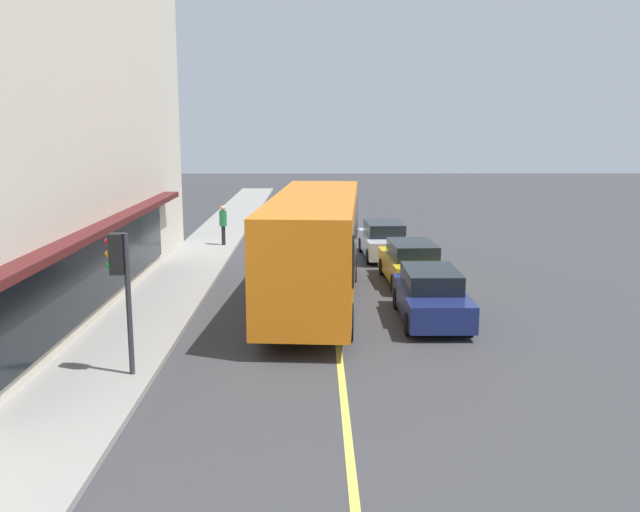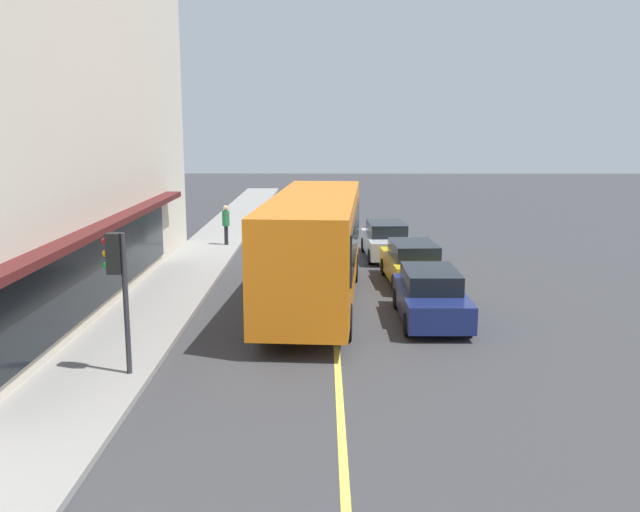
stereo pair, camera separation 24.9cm
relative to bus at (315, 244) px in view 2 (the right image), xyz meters
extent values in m
plane|color=#38383A|center=(-1.24, -0.61, -1.99)|extent=(120.00, 120.00, 0.00)
cube|color=gray|center=(-1.24, 4.95, -1.91)|extent=(80.00, 2.65, 0.15)
cube|color=#D8D14C|center=(-1.24, -0.61, -1.98)|extent=(36.00, 0.16, 0.01)
cube|color=#4C1919|center=(-1.60, 6.02, 0.81)|extent=(18.11, 0.70, 0.20)
cube|color=black|center=(-1.60, 6.24, -0.49)|extent=(15.53, 0.08, 2.00)
cube|color=orange|center=(-0.04, 0.00, 0.01)|extent=(11.15, 3.27, 3.00)
cube|color=black|center=(5.40, -0.38, 0.37)|extent=(0.27, 2.10, 1.80)
cube|color=black|center=(-0.25, 1.29, 0.37)|extent=(8.78, 0.68, 1.32)
cube|color=black|center=(-0.43, -1.24, 0.37)|extent=(8.78, 0.68, 1.32)
cube|color=#0CF259|center=(5.47, -0.39, 1.26)|extent=(0.21, 1.90, 0.36)
cube|color=#2D2D33|center=(5.50, -0.39, -1.24)|extent=(0.33, 2.41, 0.40)
cylinder|color=black|center=(3.55, 0.88, -1.49)|extent=(1.02, 0.37, 1.00)
cylinder|color=black|center=(3.39, -1.37, -1.49)|extent=(1.02, 0.37, 1.00)
cylinder|color=black|center=(-3.47, 1.38, -1.49)|extent=(1.02, 0.37, 1.00)
cylinder|color=black|center=(-3.63, -0.87, -1.49)|extent=(1.02, 0.37, 1.00)
cylinder|color=#2D2D33|center=(-6.55, 4.11, -0.24)|extent=(0.12, 0.12, 3.20)
cube|color=black|center=(-6.55, 4.31, 0.91)|extent=(0.30, 0.30, 0.90)
sphere|color=red|center=(-6.55, 4.48, 1.18)|extent=(0.18, 0.18, 0.18)
sphere|color=orange|center=(-6.55, 4.48, 0.91)|extent=(0.18, 0.18, 0.18)
sphere|color=green|center=(-6.55, 4.48, 0.64)|extent=(0.18, 0.18, 0.18)
cube|color=navy|center=(-1.83, -3.39, -1.39)|extent=(4.30, 1.80, 0.75)
cube|color=black|center=(-1.68, -3.39, -0.74)|extent=(2.41, 1.51, 0.55)
cylinder|color=black|center=(-3.25, -4.21, -1.67)|extent=(0.64, 0.22, 0.64)
cylinder|color=black|center=(-3.25, -2.57, -1.67)|extent=(0.64, 0.22, 0.64)
cylinder|color=black|center=(-0.41, -4.21, -1.67)|extent=(0.64, 0.22, 0.64)
cylinder|color=black|center=(-0.41, -2.57, -1.67)|extent=(0.64, 0.22, 0.64)
cube|color=yellow|center=(3.10, -3.48, -1.39)|extent=(4.39, 2.02, 0.75)
cube|color=black|center=(2.95, -3.48, -0.74)|extent=(2.48, 1.63, 0.55)
cylinder|color=black|center=(4.48, -2.58, -1.67)|extent=(0.65, 0.25, 0.64)
cylinder|color=black|center=(4.56, -4.22, -1.67)|extent=(0.65, 0.25, 0.64)
cylinder|color=black|center=(1.64, -2.73, -1.67)|extent=(0.65, 0.25, 0.64)
cylinder|color=black|center=(1.73, -4.37, -1.67)|extent=(0.65, 0.25, 0.64)
cube|color=#B7BABF|center=(7.96, -2.98, -1.39)|extent=(4.37, 1.98, 0.75)
cube|color=black|center=(8.11, -2.97, -0.74)|extent=(2.47, 1.61, 0.55)
cylinder|color=black|center=(6.58, -3.86, -1.67)|extent=(0.65, 0.25, 0.64)
cylinder|color=black|center=(6.51, -2.22, -1.67)|extent=(0.65, 0.25, 0.64)
cylinder|color=black|center=(9.42, -3.74, -1.67)|extent=(0.65, 0.25, 0.64)
cylinder|color=black|center=(9.35, -2.10, -1.67)|extent=(0.65, 0.25, 0.64)
cylinder|color=black|center=(10.33, 4.24, -1.39)|extent=(0.18, 0.18, 0.89)
cylinder|color=#26723F|center=(10.33, 4.24, -0.60)|extent=(0.34, 0.34, 0.70)
sphere|color=tan|center=(10.33, 4.24, -0.12)|extent=(0.25, 0.25, 0.25)
camera|label=1|loc=(-21.46, -0.01, 3.71)|focal=39.07mm
camera|label=2|loc=(-21.46, -0.26, 3.71)|focal=39.07mm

